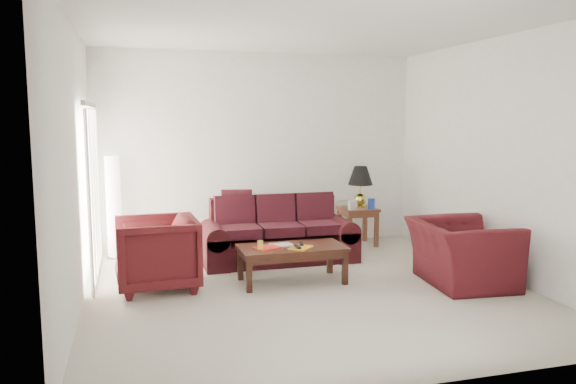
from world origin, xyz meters
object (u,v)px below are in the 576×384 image
(sofa, at_px, (279,231))
(end_table, at_px, (358,226))
(floor_lamp, at_px, (114,207))
(armchair_left, at_px, (157,253))
(armchair_right, at_px, (462,253))
(coffee_table, at_px, (292,264))

(sofa, bearing_deg, end_table, 22.25)
(sofa, relative_size, floor_lamp, 1.43)
(armchair_left, xyz_separation_m, armchair_right, (3.55, -0.80, -0.04))
(armchair_left, relative_size, coffee_table, 0.73)
(end_table, height_order, armchair_right, armchair_right)
(armchair_left, xyz_separation_m, coffee_table, (1.60, -0.17, -0.20))
(end_table, distance_m, floor_lamp, 3.71)
(armchair_left, bearing_deg, armchair_right, 74.98)
(floor_lamp, height_order, armchair_right, floor_lamp)
(end_table, relative_size, floor_lamp, 0.40)
(end_table, distance_m, coffee_table, 2.31)
(end_table, height_order, coffee_table, end_table)
(end_table, distance_m, armchair_left, 3.52)
(floor_lamp, bearing_deg, armchair_right, -31.36)
(armchair_right, bearing_deg, armchair_left, 82.38)
(armchair_right, height_order, coffee_table, armchair_right)
(sofa, xyz_separation_m, end_table, (1.47, 0.66, -0.14))
(sofa, xyz_separation_m, armchair_left, (-1.71, -0.86, -0.01))
(end_table, xyz_separation_m, armchair_left, (-3.17, -1.53, 0.13))
(end_table, xyz_separation_m, armchair_right, (0.38, -2.32, 0.09))
(armchair_left, bearing_deg, end_table, 113.32)
(floor_lamp, distance_m, armchair_right, 4.77)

